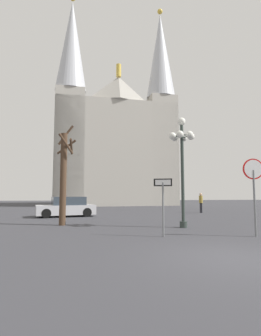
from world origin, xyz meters
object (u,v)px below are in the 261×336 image
(street_lamp, at_px, (182,151))
(bare_tree, at_px, (64,175))
(stop_sign, at_px, (254,181))
(one_way_arrow_sign, at_px, (163,198))
(parked_car_near_silver, at_px, (66,207))
(pedestrian_walking, at_px, (201,201))
(cathedral, at_px, (114,143))

(street_lamp, bearing_deg, bare_tree, 162.32)
(street_lamp, distance_m, bare_tree, 6.37)
(stop_sign, xyz_separation_m, one_way_arrow_sign, (-3.55, 0.54, -0.66))
(stop_sign, distance_m, parked_car_near_silver, 13.27)
(stop_sign, distance_m, street_lamp, 3.93)
(pedestrian_walking, bearing_deg, cathedral, 108.95)
(street_lamp, relative_size, pedestrian_walking, 3.21)
(one_way_arrow_sign, height_order, street_lamp, street_lamp)
(one_way_arrow_sign, xyz_separation_m, pedestrian_walking, (6.73, 12.00, -0.45))
(cathedral, height_order, pedestrian_walking, cathedral)
(street_lamp, bearing_deg, parked_car_near_silver, 130.39)
(parked_car_near_silver, bearing_deg, street_lamp, -49.61)
(street_lamp, height_order, pedestrian_walking, street_lamp)
(bare_tree, distance_m, parked_car_near_silver, 5.81)
(street_lamp, bearing_deg, pedestrian_walking, 62.14)
(cathedral, relative_size, bare_tree, 5.46)
(stop_sign, height_order, one_way_arrow_sign, stop_sign)
(parked_car_near_silver, bearing_deg, cathedral, 75.45)
(one_way_arrow_sign, distance_m, bare_tree, 6.26)
(one_way_arrow_sign, xyz_separation_m, bare_tree, (-4.25, 4.43, 1.18))
(street_lamp, relative_size, bare_tree, 1.01)
(stop_sign, bearing_deg, pedestrian_walking, 75.77)
(cathedral, distance_m, parked_car_near_silver, 22.28)
(one_way_arrow_sign, bearing_deg, cathedral, 88.80)
(parked_car_near_silver, bearing_deg, bare_tree, -87.04)
(stop_sign, xyz_separation_m, pedestrian_walking, (3.18, 12.54, -1.12))
(one_way_arrow_sign, relative_size, street_lamp, 0.41)
(cathedral, xyz_separation_m, one_way_arrow_sign, (-0.63, -29.77, -7.78))
(cathedral, height_order, street_lamp, cathedral)
(stop_sign, height_order, parked_car_near_silver, stop_sign)
(street_lamp, bearing_deg, one_way_arrow_sign, -124.23)
(one_way_arrow_sign, relative_size, pedestrian_walking, 1.31)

